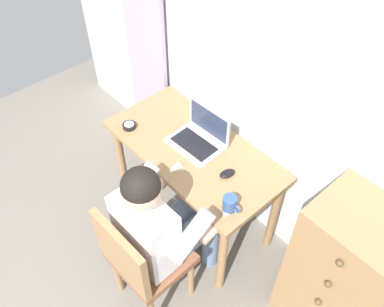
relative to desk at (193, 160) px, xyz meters
The scene contains 10 objects.
wall_back 0.89m from the desk, 35.51° to the left, with size 4.80×0.05×2.50m, color silver.
curtain_panel 1.04m from the desk, 161.16° to the left, with size 0.46×0.03×2.22m, color #B29EBC.
desk is the anchor object (origin of this frame).
dresser 1.12m from the desk, ahead, with size 0.52×0.44×1.05m.
chair 0.73m from the desk, 66.23° to the right, with size 0.43×0.41×0.90m.
person_seated 0.55m from the desk, 59.04° to the right, with size 0.54×0.59×1.22m.
laptop 0.18m from the desk, 101.09° to the left, with size 0.35×0.27×0.24m.
computer_mouse 0.33m from the desk, ahead, with size 0.06×0.10×0.03m, color black.
desk_clock 0.49m from the desk, 155.61° to the right, with size 0.09×0.09×0.03m.
coffee_mug 0.54m from the desk, 18.42° to the right, with size 0.12×0.08×0.09m.
Camera 1 is at (0.80, 0.65, 2.60)m, focal length 37.68 mm.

